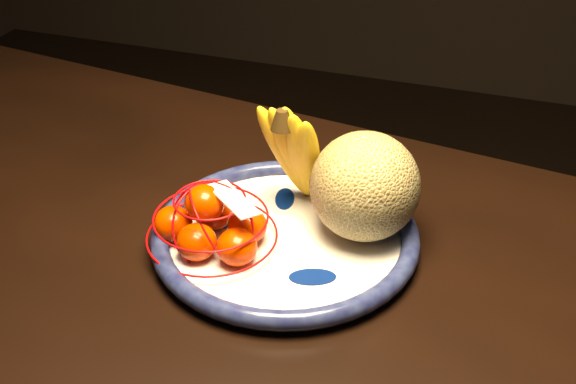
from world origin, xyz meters
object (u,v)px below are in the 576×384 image
(cantaloupe, at_px, (365,186))
(mandarin_bag, at_px, (212,225))
(dining_table, at_px, (116,321))
(banana_bunch, at_px, (297,150))
(fruit_bowl, at_px, (285,236))

(cantaloupe, distance_m, mandarin_bag, 0.18)
(dining_table, bearing_deg, banana_bunch, 54.19)
(dining_table, relative_size, fruit_bowl, 5.04)
(dining_table, bearing_deg, fruit_bowl, 39.66)
(fruit_bowl, bearing_deg, mandarin_bag, -151.88)
(banana_bunch, xyz_separation_m, mandarin_bag, (-0.07, -0.11, -0.05))
(dining_table, distance_m, cantaloupe, 0.34)
(dining_table, distance_m, banana_bunch, 0.30)
(fruit_bowl, distance_m, banana_bunch, 0.11)
(dining_table, bearing_deg, mandarin_bag, 42.25)
(dining_table, distance_m, mandarin_bag, 0.17)
(banana_bunch, height_order, mandarin_bag, banana_bunch)
(dining_table, height_order, mandarin_bag, mandarin_bag)
(dining_table, height_order, banana_bunch, banana_bunch)
(mandarin_bag, bearing_deg, fruit_bowl, 28.12)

